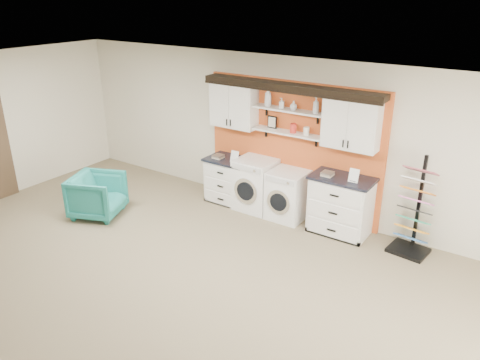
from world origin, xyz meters
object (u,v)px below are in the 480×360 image
Objects in this scene: base_cabinet_right at (341,205)px; armchair at (98,195)px; washer at (256,184)px; base_cabinet_left at (230,180)px; dryer at (288,195)px; sample_rack at (413,222)px.

base_cabinet_right is 4.30m from armchair.
washer is at bearing -72.81° from armchair.
base_cabinet_left is at bearing 179.67° from washer.
washer is (0.59, -0.00, 0.05)m from base_cabinet_left.
base_cabinet_right is (2.26, -0.00, 0.07)m from base_cabinet_left.
dryer is at bearing -80.14° from armchair.
washer is at bearing 180.00° from dryer.
washer is 2.85m from sample_rack.
base_cabinet_left is 1.27m from dryer.
armchair is (-2.89, -1.84, -0.06)m from dryer.
armchair is at bearing -153.18° from sample_rack.
base_cabinet_right is at bearing 0.11° from washer.
armchair is (-5.06, -1.88, -0.12)m from sample_rack.
base_cabinet_right is 1.17m from sample_rack.
base_cabinet_right is 1.67m from washer.
washer is 0.62× the size of sample_rack.
sample_rack reaches higher than dryer.
base_cabinet_left is 0.91× the size of washer.
sample_rack is (2.85, 0.04, 0.02)m from washer.
base_cabinet_right is at bearing -87.22° from armchair.
dryer reaches higher than armchair.
dryer is 0.57× the size of sample_rack.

